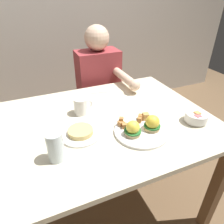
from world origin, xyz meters
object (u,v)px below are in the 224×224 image
Objects in this scene: fork at (101,92)px; water_glass_near at (56,148)px; eggs_benedict_plate at (142,128)px; dining_table at (103,135)px; diner_person at (100,87)px; coffee_mug at (81,105)px; side_plate at (81,133)px; fruit_bowl at (196,117)px.

water_glass_near is at bearing -126.88° from fork.
dining_table is at bearing 127.10° from eggs_benedict_plate.
diner_person is at bearing 71.27° from dining_table.
fork is (0.20, 0.21, -0.05)m from coffee_mug.
fork is 0.78× the size of side_plate.
water_glass_near is 0.12× the size of diner_person.
coffee_mug is 0.56× the size of side_plate.
side_plate is at bearing -151.36° from dining_table.
diner_person reaches higher than fruit_bowl.
coffee_mug is 0.10× the size of diner_person.
eggs_benedict_plate is at bearing -19.35° from side_plate.
water_glass_near reaches higher than dining_table.
coffee_mug is (-0.54, 0.33, 0.02)m from fruit_bowl.
fruit_bowl is at bearing -57.97° from fork.
dining_table is 0.21m from coffee_mug.
coffee_mug is 0.38m from water_glass_near.
eggs_benedict_plate is 0.38m from coffee_mug.
dining_table is 0.52m from fruit_bowl.
coffee_mug is (-0.09, 0.12, 0.16)m from dining_table.
fruit_bowl is at bearing -72.81° from diner_person.
dining_table is 0.26m from eggs_benedict_plate.
coffee_mug reaches higher than eggs_benedict_plate.
fruit_bowl is at bearing -25.09° from dining_table.
coffee_mug is 0.83× the size of water_glass_near.
fork reaches higher than dining_table.
side_plate is at bearing 160.65° from eggs_benedict_plate.
eggs_benedict_plate is 0.52m from fork.
fork is (-0.34, 0.55, -0.03)m from fruit_bowl.
coffee_mug is 0.58m from diner_person.
diner_person reaches higher than fork.
dining_table is at bearing -108.96° from fork.
eggs_benedict_plate is 2.01× the size of water_glass_near.
dining_table is 10.80× the size of coffee_mug.
eggs_benedict_plate is 0.32m from fruit_bowl.
side_plate is (-0.06, -0.20, -0.04)m from coffee_mug.
coffee_mug reaches higher than dining_table.
fruit_bowl is 1.08× the size of coffee_mug.
side_plate is at bearing -122.44° from fork.
water_glass_near is (-0.74, 0.01, 0.03)m from fruit_bowl.
side_plate is at bearing -117.33° from diner_person.
water_glass_near is at bearing -145.05° from dining_table.
fruit_bowl is 0.64m from coffee_mug.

